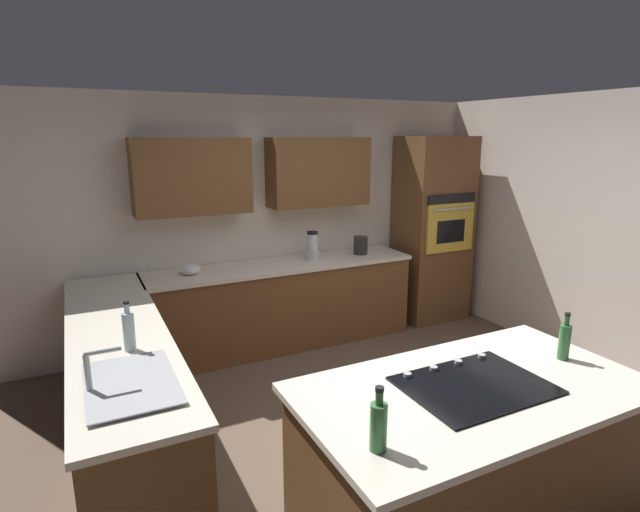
# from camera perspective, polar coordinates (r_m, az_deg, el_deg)

# --- Properties ---
(ground_plane) EXTENTS (14.00, 14.00, 0.00)m
(ground_plane) POSITION_cam_1_polar(r_m,az_deg,el_deg) (4.20, 6.68, -18.08)
(ground_plane) COLOR brown
(wall_back) EXTENTS (6.00, 0.44, 2.60)m
(wall_back) POSITION_cam_1_polar(r_m,az_deg,el_deg) (5.42, -5.43, 5.42)
(wall_back) COLOR silver
(wall_back) RESTS_ON ground
(wall_left) EXTENTS (0.10, 4.00, 2.60)m
(wall_left) POSITION_cam_1_polar(r_m,az_deg,el_deg) (5.59, 26.85, 2.87)
(wall_left) COLOR silver
(wall_left) RESTS_ON ground
(lower_cabinets_back) EXTENTS (2.80, 0.60, 0.86)m
(lower_cabinets_back) POSITION_cam_1_polar(r_m,az_deg,el_deg) (5.36, -4.22, -5.72)
(lower_cabinets_back) COLOR brown
(lower_cabinets_back) RESTS_ON ground
(countertop_back) EXTENTS (2.84, 0.64, 0.04)m
(countertop_back) POSITION_cam_1_polar(r_m,az_deg,el_deg) (5.23, -4.30, -1.07)
(countertop_back) COLOR silver
(countertop_back) RESTS_ON lower_cabinets_back
(lower_cabinets_side) EXTENTS (0.60, 2.90, 0.86)m
(lower_cabinets_side) POSITION_cam_1_polar(r_m,az_deg,el_deg) (3.94, -21.63, -14.11)
(lower_cabinets_side) COLOR brown
(lower_cabinets_side) RESTS_ON ground
(countertop_side) EXTENTS (0.64, 2.94, 0.04)m
(countertop_side) POSITION_cam_1_polar(r_m,az_deg,el_deg) (3.76, -22.23, -8.00)
(countertop_side) COLOR silver
(countertop_side) RESTS_ON lower_cabinets_side
(island_base) EXTENTS (1.83, 0.96, 0.86)m
(island_base) POSITION_cam_1_polar(r_m,az_deg,el_deg) (3.11, 16.58, -21.75)
(island_base) COLOR brown
(island_base) RESTS_ON ground
(island_top) EXTENTS (1.91, 1.04, 0.04)m
(island_top) POSITION_cam_1_polar(r_m,az_deg,el_deg) (2.88, 17.21, -14.39)
(island_top) COLOR silver
(island_top) RESTS_ON island_base
(wall_oven) EXTENTS (0.80, 0.66, 2.19)m
(wall_oven) POSITION_cam_1_polar(r_m,az_deg,el_deg) (6.16, 12.71, 2.96)
(wall_oven) COLOR brown
(wall_oven) RESTS_ON ground
(sink_unit) EXTENTS (0.46, 0.70, 0.23)m
(sink_unit) POSITION_cam_1_polar(r_m,az_deg,el_deg) (2.93, -20.96, -13.33)
(sink_unit) COLOR #515456
(sink_unit) RESTS_ON countertop_side
(cooktop) EXTENTS (0.76, 0.56, 0.03)m
(cooktop) POSITION_cam_1_polar(r_m,az_deg,el_deg) (2.87, 17.16, -13.86)
(cooktop) COLOR black
(cooktop) RESTS_ON island_top
(blender) EXTENTS (0.15, 0.15, 0.31)m
(blender) POSITION_cam_1_polar(r_m,az_deg,el_deg) (5.33, -0.87, 0.95)
(blender) COLOR silver
(blender) RESTS_ON countertop_back
(mixing_bowl) EXTENTS (0.19, 0.19, 0.10)m
(mixing_bowl) POSITION_cam_1_polar(r_m,az_deg,el_deg) (4.95, -14.57, -1.46)
(mixing_bowl) COLOR white
(mixing_bowl) RESTS_ON countertop_back
(kettle) EXTENTS (0.16, 0.16, 0.20)m
(kettle) POSITION_cam_1_polar(r_m,az_deg,el_deg) (5.62, 4.65, 1.23)
(kettle) COLOR #262628
(kettle) RESTS_ON countertop_back
(dish_soap_bottle) EXTENTS (0.07, 0.07, 0.32)m
(dish_soap_bottle) POSITION_cam_1_polar(r_m,az_deg,el_deg) (3.33, -21.00, -7.90)
(dish_soap_bottle) COLOR silver
(dish_soap_bottle) RESTS_ON countertop_side
(oil_bottle) EXTENTS (0.07, 0.07, 0.29)m
(oil_bottle) POSITION_cam_1_polar(r_m,az_deg,el_deg) (2.22, 6.70, -18.61)
(oil_bottle) COLOR #336B38
(oil_bottle) RESTS_ON island_top
(second_bottle) EXTENTS (0.07, 0.07, 0.29)m
(second_bottle) POSITION_cam_1_polar(r_m,az_deg,el_deg) (3.33, 26.14, -8.66)
(second_bottle) COLOR #336B38
(second_bottle) RESTS_ON island_top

